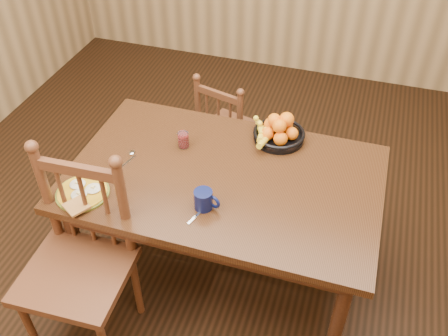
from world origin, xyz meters
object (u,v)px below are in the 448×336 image
(breakfast_plate, at_px, (82,193))
(coffee_mug, at_px, (204,200))
(chair_near, at_px, (79,264))
(chair_far, at_px, (229,132))
(dining_table, at_px, (224,187))
(fruit_bowl, at_px, (278,131))

(breakfast_plate, height_order, coffee_mug, coffee_mug)
(chair_near, relative_size, breakfast_plate, 3.54)
(chair_near, height_order, coffee_mug, chair_near)
(chair_far, bearing_deg, dining_table, 120.17)
(chair_far, xyz_separation_m, fruit_bowl, (0.41, -0.41, 0.39))
(chair_near, bearing_deg, breakfast_plate, 104.01)
(chair_near, distance_m, coffee_mug, 0.69)
(chair_near, xyz_separation_m, breakfast_plate, (-0.07, 0.24, 0.23))
(dining_table, distance_m, chair_far, 0.85)
(coffee_mug, relative_size, fruit_bowl, 0.41)
(chair_far, distance_m, chair_near, 1.42)
(chair_near, bearing_deg, chair_far, 73.72)
(dining_table, xyz_separation_m, chair_far, (-0.21, 0.79, -0.25))
(breakfast_plate, distance_m, fruit_bowl, 1.09)
(chair_near, relative_size, coffee_mug, 8.12)
(fruit_bowl, bearing_deg, dining_table, -117.13)
(dining_table, relative_size, fruit_bowl, 4.94)
(breakfast_plate, xyz_separation_m, fruit_bowl, (0.81, 0.73, 0.04))
(chair_far, bearing_deg, fruit_bowl, 149.93)
(chair_far, xyz_separation_m, chair_near, (-0.34, -1.38, 0.11))
(chair_near, distance_m, breakfast_plate, 0.35)
(breakfast_plate, bearing_deg, dining_table, 29.26)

